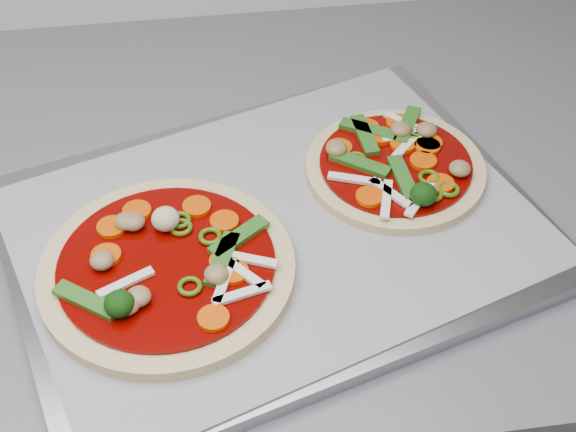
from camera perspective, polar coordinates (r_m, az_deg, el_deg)
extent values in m
cube|color=#939398|center=(0.71, -0.91, -1.13)|extent=(0.53, 0.45, 0.01)
cube|color=gray|center=(0.71, -0.91, -0.66)|extent=(0.52, 0.44, 0.00)
cylinder|color=#E0BA85|center=(0.67, -8.57, -3.81)|extent=(0.30, 0.30, 0.01)
cylinder|color=#680000|center=(0.66, -8.64, -3.37)|extent=(0.25, 0.25, 0.00)
cylinder|color=#F25000|center=(0.66, -4.55, -3.26)|extent=(0.03, 0.03, 0.00)
cylinder|color=#F25000|center=(0.70, -12.45, -0.77)|extent=(0.03, 0.03, 0.00)
ellipsoid|color=#8D6746|center=(0.67, -13.10, -3.09)|extent=(0.03, 0.03, 0.01)
cube|color=#32601D|center=(0.67, -3.51, -1.49)|extent=(0.06, 0.05, 0.00)
torus|color=#37540A|center=(0.68, -7.62, -0.81)|extent=(0.03, 0.03, 0.00)
cylinder|color=#F25000|center=(0.65, -3.90, -3.99)|extent=(0.03, 0.03, 0.00)
ellipsoid|color=#8D6746|center=(0.64, -5.12, -4.14)|extent=(0.02, 0.02, 0.01)
cube|color=white|center=(0.65, -11.47, -4.68)|extent=(0.05, 0.03, 0.00)
ellipsoid|color=#8D6746|center=(0.63, -11.36, -6.20)|extent=(0.02, 0.02, 0.01)
cube|color=white|center=(0.65, -3.32, -3.96)|extent=(0.04, 0.04, 0.00)
ellipsoid|color=#8D6746|center=(0.69, -11.43, -0.36)|extent=(0.02, 0.02, 0.01)
cube|color=#32601D|center=(0.66, -4.69, -3.06)|extent=(0.03, 0.06, 0.00)
cube|color=#32601D|center=(0.65, -14.14, -5.83)|extent=(0.05, 0.05, 0.00)
torus|color=#37540A|center=(0.64, -7.00, -4.99)|extent=(0.03, 0.03, 0.00)
ellipsoid|color=#153B0F|center=(0.63, -11.90, -6.13)|extent=(0.03, 0.03, 0.02)
torus|color=#37540A|center=(0.67, -5.55, -1.46)|extent=(0.03, 0.03, 0.00)
cylinder|color=#F25000|center=(0.71, -10.70, 0.35)|extent=(0.03, 0.03, 0.00)
ellipsoid|color=beige|center=(0.68, -8.71, -0.20)|extent=(0.03, 0.03, 0.02)
cylinder|color=#F25000|center=(0.69, -4.54, -0.38)|extent=(0.03, 0.03, 0.00)
torus|color=#37540A|center=(0.69, -7.72, -0.30)|extent=(0.03, 0.03, 0.00)
cube|color=white|center=(0.64, -4.54, -4.59)|extent=(0.02, 0.05, 0.00)
cylinder|color=#F25000|center=(0.70, -6.51, 0.68)|extent=(0.03, 0.03, 0.00)
cube|color=white|center=(0.63, -3.28, -5.54)|extent=(0.05, 0.02, 0.00)
cylinder|color=#F25000|center=(0.67, -12.81, -2.74)|extent=(0.03, 0.03, 0.00)
cylinder|color=#F25000|center=(0.62, -5.32, -7.24)|extent=(0.03, 0.03, 0.00)
cube|color=white|center=(0.66, -2.80, -3.07)|extent=(0.05, 0.03, 0.00)
ellipsoid|color=#8D6746|center=(0.69, -10.93, -0.39)|extent=(0.02, 0.02, 0.01)
ellipsoid|color=#8D6746|center=(0.63, -10.58, -5.65)|extent=(0.03, 0.03, 0.01)
cylinder|color=#E0BA85|center=(0.76, 7.62, 3.38)|extent=(0.23, 0.23, 0.01)
cylinder|color=#680000|center=(0.76, 7.66, 3.73)|extent=(0.20, 0.20, 0.00)
torus|color=#37540A|center=(0.73, 11.35, 1.87)|extent=(0.02, 0.02, 0.00)
cube|color=#32601D|center=(0.75, 5.14, 3.74)|extent=(0.06, 0.05, 0.00)
cube|color=white|center=(0.80, 8.38, 6.52)|extent=(0.04, 0.04, 0.00)
cylinder|color=#F25000|center=(0.76, 9.59, 3.88)|extent=(0.03, 0.03, 0.00)
cylinder|color=#F25000|center=(0.76, 3.65, 4.86)|extent=(0.03, 0.03, 0.00)
torus|color=#37540A|center=(0.79, 8.79, 5.87)|extent=(0.03, 0.03, 0.00)
cube|color=#32601D|center=(0.74, 8.18, 2.71)|extent=(0.02, 0.06, 0.00)
cube|color=white|center=(0.71, 7.01, 1.19)|extent=(0.02, 0.05, 0.00)
ellipsoid|color=#153B0F|center=(0.71, 9.61, 1.54)|extent=(0.03, 0.03, 0.02)
cylinder|color=#F25000|center=(0.71, 5.82, 1.37)|extent=(0.03, 0.03, 0.00)
cube|color=white|center=(0.77, 8.48, 5.06)|extent=(0.04, 0.04, 0.00)
cylinder|color=#F25000|center=(0.78, 6.58, 5.69)|extent=(0.03, 0.03, 0.00)
cube|color=#32601D|center=(0.78, 5.77, 6.11)|extent=(0.06, 0.04, 0.00)
cube|color=#32601D|center=(0.79, 8.47, 6.39)|extent=(0.04, 0.06, 0.00)
cube|color=white|center=(0.73, 4.72, 2.63)|extent=(0.05, 0.02, 0.00)
torus|color=#37540A|center=(0.74, 10.00, 2.71)|extent=(0.03, 0.03, 0.00)
cylinder|color=#F25000|center=(0.77, 9.87, 4.90)|extent=(0.03, 0.03, 0.00)
cylinder|color=#F25000|center=(0.80, 7.87, 6.58)|extent=(0.03, 0.03, 0.00)
torus|color=#37540A|center=(0.79, 9.02, 6.03)|extent=(0.03, 0.03, 0.00)
cylinder|color=#F25000|center=(0.77, 8.18, 5.08)|extent=(0.03, 0.03, 0.00)
torus|color=#37540A|center=(0.72, 10.22, 1.57)|extent=(0.03, 0.03, 0.00)
ellipsoid|color=#8D6746|center=(0.72, 9.58, 1.67)|extent=(0.03, 0.03, 0.01)
cube|color=white|center=(0.72, 7.32, 1.63)|extent=(0.03, 0.04, 0.00)
cube|color=white|center=(0.78, 8.43, 5.57)|extent=(0.05, 0.01, 0.00)
ellipsoid|color=#8D6746|center=(0.75, 3.45, 4.80)|extent=(0.03, 0.03, 0.01)
cylinder|color=#F25000|center=(0.78, 10.01, 5.14)|extent=(0.03, 0.03, 0.00)
ellipsoid|color=#8D6746|center=(0.78, 8.02, 6.12)|extent=(0.02, 0.02, 0.01)
cube|color=#32601D|center=(0.78, 5.46, 5.77)|extent=(0.02, 0.06, 0.00)
cylinder|color=#F25000|center=(0.79, 5.59, 6.29)|extent=(0.03, 0.03, 0.00)
torus|color=#37540A|center=(0.75, 4.83, 4.05)|extent=(0.02, 0.02, 0.00)
cube|color=white|center=(0.72, 9.36, 1.19)|extent=(0.04, 0.04, 0.00)
ellipsoid|color=#8D6746|center=(0.79, 9.84, 6.05)|extent=(0.02, 0.02, 0.01)
cylinder|color=#F25000|center=(0.74, 10.80, 2.27)|extent=(0.03, 0.03, 0.00)
ellipsoid|color=#8D6746|center=(0.75, 12.11, 3.32)|extent=(0.03, 0.03, 0.01)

